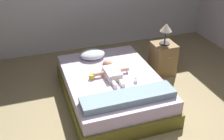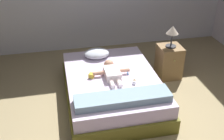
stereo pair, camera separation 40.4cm
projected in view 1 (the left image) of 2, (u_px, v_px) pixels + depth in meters
name	position (u px, v px, depth m)	size (l,w,h in m)	color
bed	(112.00, 88.00, 4.20)	(1.39, 1.91, 0.42)	brown
pillow	(93.00, 54.00, 4.56)	(0.41, 0.35, 0.14)	silver
baby	(111.00, 72.00, 4.08)	(0.56, 0.63, 0.16)	white
toothbrush	(127.00, 71.00, 4.20)	(0.04, 0.15, 0.02)	#2F8BD8
nightstand	(163.00, 59.00, 4.86)	(0.38, 0.41, 0.57)	olive
lamp	(166.00, 29.00, 4.58)	(0.20, 0.20, 0.37)	#333338
blanket	(128.00, 97.00, 3.53)	(1.25, 0.30, 0.10)	#819BAD
toy_block	(92.00, 77.00, 4.00)	(0.10, 0.10, 0.07)	gold
baby_bottle	(136.00, 80.00, 3.94)	(0.08, 0.10, 0.07)	white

